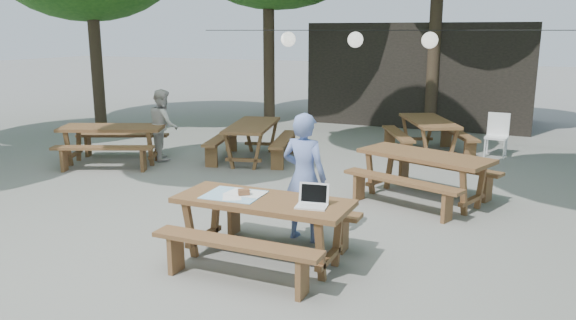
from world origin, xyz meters
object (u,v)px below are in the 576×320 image
(second_person, at_px, (163,125))
(main_picnic_table, at_px, (263,229))
(plastic_chair, at_px, (496,144))
(woman, at_px, (304,177))
(picnic_table_nw, at_px, (114,144))

(second_person, bearing_deg, main_picnic_table, -174.55)
(plastic_chair, bearing_deg, main_picnic_table, -103.08)
(main_picnic_table, xyz_separation_m, woman, (0.16, 0.85, 0.43))
(plastic_chair, bearing_deg, picnic_table_nw, -148.22)
(main_picnic_table, relative_size, second_person, 1.39)
(woman, relative_size, plastic_chair, 1.81)
(second_person, bearing_deg, picnic_table_nw, 94.03)
(picnic_table_nw, height_order, second_person, second_person)
(woman, bearing_deg, second_person, -29.50)
(main_picnic_table, relative_size, woman, 1.23)
(picnic_table_nw, bearing_deg, main_picnic_table, -56.73)
(picnic_table_nw, height_order, plastic_chair, plastic_chair)
(picnic_table_nw, relative_size, second_person, 1.64)
(second_person, bearing_deg, plastic_chair, -105.43)
(main_picnic_table, xyz_separation_m, picnic_table_nw, (-4.90, 3.19, 0.00))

